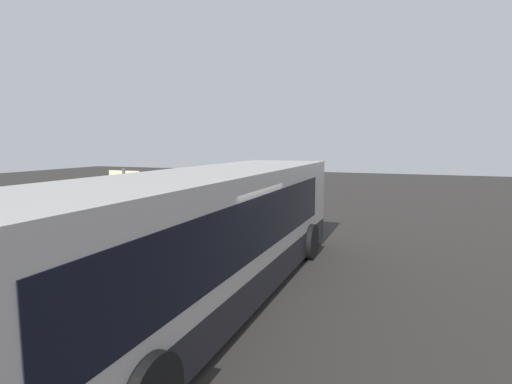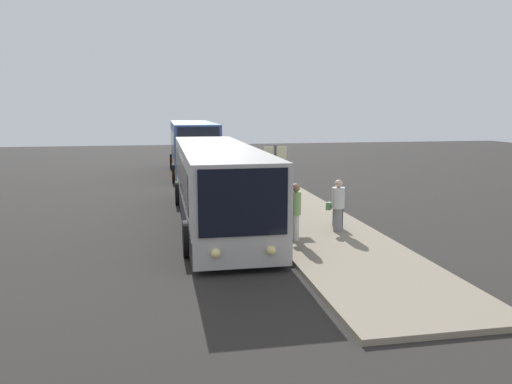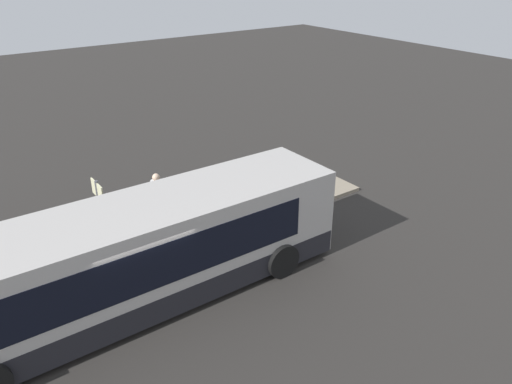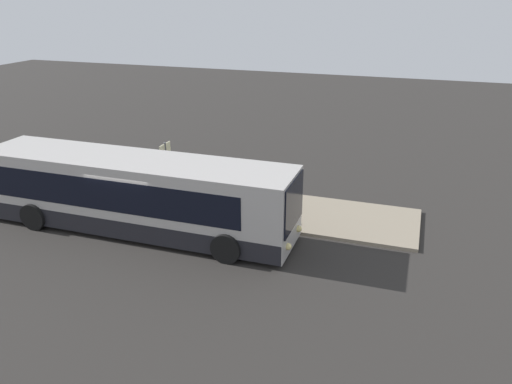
{
  "view_description": "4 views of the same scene",
  "coord_description": "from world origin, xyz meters",
  "views": [
    {
      "loc": [
        -7.25,
        -3.74,
        3.38
      ],
      "look_at": [
        4.4,
        0.78,
        1.85
      ],
      "focal_mm": 28.0,
      "sensor_mm": 36.0,
      "label": 1
    },
    {
      "loc": [
        17.66,
        -1.73,
        4.13
      ],
      "look_at": [
        4.4,
        0.78,
        1.85
      ],
      "focal_mm": 35.0,
      "sensor_mm": 36.0,
      "label": 2
    },
    {
      "loc": [
        -3.61,
        -10.37,
        8.54
      ],
      "look_at": [
        4.4,
        0.78,
        1.85
      ],
      "focal_mm": 35.0,
      "sensor_mm": 36.0,
      "label": 3
    },
    {
      "loc": [
        9.56,
        -14.48,
        8.34
      ],
      "look_at": [
        4.4,
        0.78,
        1.85
      ],
      "focal_mm": 35.0,
      "sensor_mm": 36.0,
      "label": 4
    }
  ],
  "objects": [
    {
      "name": "passenger_waiting",
      "position": [
        3.28,
        2.2,
        1.09
      ],
      "size": [
        0.6,
        0.53,
        1.75
      ],
      "rotation": [
        0.0,
        0.0,
        2.13
      ],
      "color": "silver",
      "rests_on": "platform"
    },
    {
      "name": "passenger_boarding",
      "position": [
        2.5,
        3.84,
        1.05
      ],
      "size": [
        0.61,
        0.68,
        1.71
      ],
      "rotation": [
        0.0,
        0.0,
        2.58
      ],
      "color": "gray",
      "rests_on": "platform"
    },
    {
      "name": "suitcase",
      "position": [
        1.94,
        4.07,
        0.49
      ],
      "size": [
        0.4,
        0.23,
        0.95
      ],
      "color": "black",
      "rests_on": "platform"
    },
    {
      "name": "sign_post",
      "position": [
        0.08,
        2.3,
        1.86
      ],
      "size": [
        0.1,
        0.84,
        2.68
      ],
      "color": "#4C4C51",
      "rests_on": "platform"
    },
    {
      "name": "platform",
      "position": [
        0.0,
        3.39,
        0.07
      ],
      "size": [
        20.0,
        3.58,
        0.13
      ],
      "color": "gray",
      "rests_on": "ground"
    },
    {
      "name": "ground",
      "position": [
        0.0,
        0.0,
        0.0
      ],
      "size": [
        80.0,
        80.0,
        0.0
      ],
      "primitive_type": "plane",
      "color": "#2B2826"
    },
    {
      "name": "bus_lead",
      "position": [
        -0.12,
        0.18,
        1.39
      ],
      "size": [
        12.09,
        2.81,
        2.8
      ],
      "color": "#B2ADA8",
      "rests_on": "ground"
    }
  ]
}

